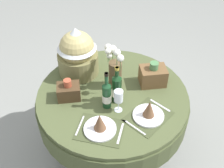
# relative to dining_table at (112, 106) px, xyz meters

# --- Properties ---
(ground) EXTENTS (8.00, 8.00, 0.00)m
(ground) POSITION_rel_dining_table_xyz_m (0.00, 0.00, -0.58)
(ground) COLOR gray
(dining_table) EXTENTS (1.29, 1.29, 0.72)m
(dining_table) POSITION_rel_dining_table_xyz_m (0.00, 0.00, 0.00)
(dining_table) COLOR #4C5633
(dining_table) RESTS_ON ground
(place_setting_left) EXTENTS (0.41, 0.36, 0.16)m
(place_setting_left) POSITION_rel_dining_table_xyz_m (-0.14, -0.37, 0.19)
(place_setting_left) COLOR #41492B
(place_setting_left) RESTS_ON dining_table
(place_setting_right) EXTENTS (0.43, 0.42, 0.16)m
(place_setting_right) POSITION_rel_dining_table_xyz_m (0.24, -0.29, 0.19)
(place_setting_right) COLOR #41492B
(place_setting_right) RESTS_ON dining_table
(flower_vase) EXTENTS (0.13, 0.25, 0.39)m
(flower_vase) POSITION_rel_dining_table_xyz_m (0.03, 0.10, 0.33)
(flower_vase) COLOR brown
(flower_vase) RESTS_ON dining_table
(wine_bottle_left) EXTENTS (0.08, 0.08, 0.34)m
(wine_bottle_left) POSITION_rel_dining_table_xyz_m (0.02, -0.08, 0.28)
(wine_bottle_left) COLOR #143819
(wine_bottle_left) RESTS_ON dining_table
(wine_bottle_centre) EXTENTS (0.07, 0.07, 0.34)m
(wine_bottle_centre) POSITION_rel_dining_table_xyz_m (-0.06, -0.13, 0.27)
(wine_bottle_centre) COLOR #194223
(wine_bottle_centre) RESTS_ON dining_table
(wine_glass_right) EXTENTS (0.07, 0.07, 0.20)m
(wine_glass_right) POSITION_rel_dining_table_xyz_m (0.02, -0.19, 0.29)
(wine_glass_right) COLOR silver
(wine_glass_right) RESTS_ON dining_table
(gift_tub_back_left) EXTENTS (0.36, 0.36, 0.45)m
(gift_tub_back_left) POSITION_rel_dining_table_xyz_m (-0.26, 0.33, 0.38)
(gift_tub_back_left) COLOR olive
(gift_tub_back_left) RESTS_ON dining_table
(woven_basket_side_left) EXTENTS (0.18, 0.14, 0.19)m
(woven_basket_side_left) POSITION_rel_dining_table_xyz_m (-0.36, 0.01, 0.22)
(woven_basket_side_left) COLOR #47331E
(woven_basket_side_left) RESTS_ON dining_table
(woven_basket_side_right) EXTENTS (0.22, 0.16, 0.22)m
(woven_basket_side_right) POSITION_rel_dining_table_xyz_m (0.36, 0.09, 0.23)
(woven_basket_side_right) COLOR brown
(woven_basket_side_right) RESTS_ON dining_table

